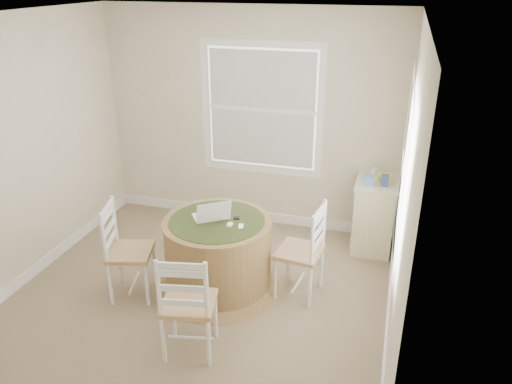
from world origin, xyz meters
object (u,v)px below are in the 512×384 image
(round_table, at_px, (218,252))
(chair_right, at_px, (299,251))
(chair_left, at_px, (130,252))
(laptop, at_px, (212,216))
(corner_chest, at_px, (374,215))
(chair_near, at_px, (189,303))

(round_table, xyz_separation_m, chair_right, (0.78, 0.12, 0.07))
(round_table, distance_m, chair_left, 0.84)
(laptop, distance_m, corner_chest, 1.95)
(round_table, height_order, chair_right, chair_right)
(round_table, bearing_deg, corner_chest, 29.50)
(chair_near, distance_m, laptop, 1.01)
(chair_left, height_order, chair_right, same)
(chair_left, relative_size, chair_near, 1.00)
(chair_left, bearing_deg, chair_right, -89.50)
(corner_chest, bearing_deg, chair_left, -144.11)
(chair_near, height_order, laptop, laptop)
(chair_near, xyz_separation_m, laptop, (-0.15, 0.95, 0.31))
(laptop, xyz_separation_m, corner_chest, (1.47, 1.22, -0.37))
(chair_near, height_order, corner_chest, chair_near)
(round_table, relative_size, corner_chest, 1.51)
(round_table, distance_m, chair_near, 0.93)
(chair_right, bearing_deg, chair_left, -66.41)
(chair_near, bearing_deg, chair_right, -135.37)
(chair_left, bearing_deg, chair_near, -140.35)
(chair_right, distance_m, laptop, 0.91)
(chair_near, distance_m, chair_right, 1.25)
(round_table, height_order, laptop, laptop)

